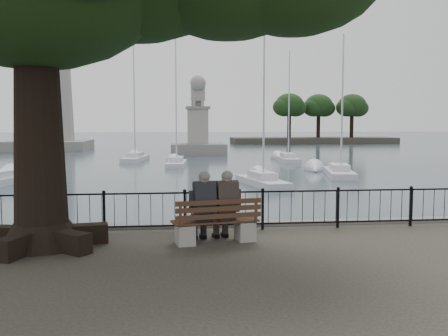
{
  "coord_description": "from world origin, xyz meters",
  "views": [
    {
      "loc": [
        -1.36,
        -9.99,
        2.73
      ],
      "look_at": [
        0.0,
        2.5,
        1.6
      ],
      "focal_mm": 40.0,
      "sensor_mm": 36.0,
      "label": 1
    }
  ],
  "objects": [
    {
      "name": "sailboat_f",
      "position": [
        -0.78,
        33.58,
        -0.66
      ],
      "size": [
        1.98,
        5.52,
        11.66
      ],
      "color": "silver",
      "rests_on": "ground"
    },
    {
      "name": "person_right",
      "position": [
        -0.1,
        1.34,
        0.76
      ],
      "size": [
        0.56,
        0.88,
        1.66
      ],
      "color": "#282320",
      "rests_on": "ground"
    },
    {
      "name": "sailboat_a",
      "position": [
        -11.63,
        21.52,
        -0.67
      ],
      "size": [
        3.42,
        6.39,
        11.85
      ],
      "color": "silver",
      "rests_on": "ground"
    },
    {
      "name": "lighthouse",
      "position": [
        -18.0,
        62.0,
        12.58
      ],
      "size": [
        10.55,
        10.55,
        32.1
      ],
      "color": "slate",
      "rests_on": "ground"
    },
    {
      "name": "person_left",
      "position": [
        -0.63,
        1.24,
        0.76
      ],
      "size": [
        0.56,
        0.88,
        1.66
      ],
      "color": "black",
      "rests_on": "ground"
    },
    {
      "name": "sailboat_c",
      "position": [
        4.16,
        19.37,
        -0.68
      ],
      "size": [
        2.58,
        5.68,
        11.08
      ],
      "color": "silver",
      "rests_on": "ground"
    },
    {
      "name": "bench",
      "position": [
        -0.33,
        1.18,
        0.37
      ],
      "size": [
        2.06,
        0.95,
        1.05
      ],
      "color": "gray",
      "rests_on": "ground"
    },
    {
      "name": "harbor",
      "position": [
        0.0,
        3.0,
        -0.5
      ],
      "size": [
        260.0,
        260.0,
        1.2
      ],
      "color": "slate",
      "rests_on": "ground"
    },
    {
      "name": "sailboat_d",
      "position": [
        10.56,
        24.02,
        -0.71
      ],
      "size": [
        2.87,
        6.18,
        10.09
      ],
      "color": "silver",
      "rests_on": "ground"
    },
    {
      "name": "sailboat_h",
      "position": [
        -4.76,
        39.9,
        -0.64
      ],
      "size": [
        2.59,
        6.13,
        13.0
      ],
      "color": "silver",
      "rests_on": "ground"
    },
    {
      "name": "lion_monument",
      "position": [
        2.0,
        49.92,
        1.4
      ],
      "size": [
        6.47,
        6.47,
        9.43
      ],
      "color": "slate",
      "rests_on": "ground"
    },
    {
      "name": "sailboat_e",
      "position": [
        -12.34,
        30.16,
        -0.66
      ],
      "size": [
        2.65,
        5.89,
        11.86
      ],
      "color": "silver",
      "rests_on": "ground"
    },
    {
      "name": "far_shore",
      "position": [
        25.54,
        79.46,
        3.0
      ],
      "size": [
        30.0,
        8.6,
        9.18
      ],
      "color": "#2C2922",
      "rests_on": "ground"
    },
    {
      "name": "sailboat_g",
      "position": [
        10.09,
        37.63,
        -0.68
      ],
      "size": [
        1.73,
        5.53,
        10.85
      ],
      "color": "silver",
      "rests_on": "ground"
    },
    {
      "name": "railing",
      "position": [
        0.0,
        2.5,
        0.56
      ],
      "size": [
        22.06,
        0.06,
        1.0
      ],
      "color": "black",
      "rests_on": "ground"
    }
  ]
}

